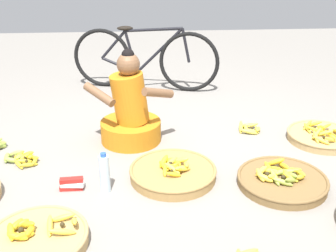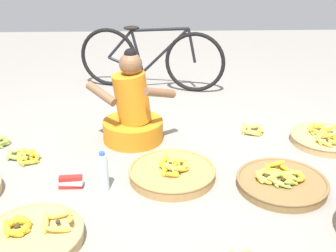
# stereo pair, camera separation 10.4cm
# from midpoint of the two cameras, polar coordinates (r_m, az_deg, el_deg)

# --- Properties ---
(ground_plane) EXTENTS (10.00, 10.00, 0.00)m
(ground_plane) POSITION_cam_midpoint_polar(r_m,az_deg,el_deg) (3.42, -1.12, -3.98)
(ground_plane) COLOR gray
(vendor_woman_front) EXTENTS (0.75, 0.52, 0.81)m
(vendor_woman_front) POSITION_cam_midpoint_polar(r_m,az_deg,el_deg) (3.58, -6.00, 1.81)
(vendor_woman_front) COLOR orange
(vendor_woman_front) RESTS_ON ground
(bicycle_leaning) EXTENTS (1.66, 0.46, 0.73)m
(bicycle_leaning) POSITION_cam_midpoint_polar(r_m,az_deg,el_deg) (4.85, -3.83, 9.13)
(bicycle_leaning) COLOR black
(bicycle_leaning) RESTS_ON ground
(banana_basket_back_center) EXTENTS (0.64, 0.64, 0.14)m
(banana_basket_back_center) POSITION_cam_midpoint_polar(r_m,az_deg,el_deg) (3.10, 14.33, -7.13)
(banana_basket_back_center) COLOR brown
(banana_basket_back_center) RESTS_ON ground
(banana_basket_front_left) EXTENTS (0.64, 0.64, 0.15)m
(banana_basket_front_left) POSITION_cam_midpoint_polar(r_m,az_deg,el_deg) (3.09, -0.29, -6.31)
(banana_basket_front_left) COLOR #A87F47
(banana_basket_front_left) RESTS_ON ground
(banana_basket_back_right) EXTENTS (0.59, 0.59, 0.14)m
(banana_basket_back_right) POSITION_cam_midpoint_polar(r_m,az_deg,el_deg) (3.86, 19.42, -1.27)
(banana_basket_back_right) COLOR tan
(banana_basket_back_right) RESTS_ON ground
(banana_basket_near_bicycle) EXTENTS (0.59, 0.59, 0.16)m
(banana_basket_near_bicycle) POSITION_cam_midpoint_polar(r_m,az_deg,el_deg) (2.60, -18.50, -14.35)
(banana_basket_near_bicycle) COLOR tan
(banana_basket_near_bicycle) RESTS_ON ground
(loose_bananas_front_center) EXTENTS (0.22, 0.20, 0.09)m
(loose_bananas_front_center) POSITION_cam_midpoint_polar(r_m,az_deg,el_deg) (3.89, 10.34, -0.32)
(loose_bananas_front_center) COLOR yellow
(loose_bananas_front_center) RESTS_ON ground
(loose_bananas_back_left) EXTENTS (0.30, 0.26, 0.08)m
(loose_bananas_back_left) POSITION_cam_midpoint_polar(r_m,az_deg,el_deg) (3.53, -20.13, -4.17)
(loose_bananas_back_left) COLOR yellow
(loose_bananas_back_left) RESTS_ON ground
(water_bottle) EXTENTS (0.07, 0.07, 0.30)m
(water_bottle) POSITION_cam_midpoint_polar(r_m,az_deg,el_deg) (2.93, -9.65, -6.40)
(water_bottle) COLOR silver
(water_bottle) RESTS_ON ground
(packet_carton_stack) EXTENTS (0.17, 0.07, 0.09)m
(packet_carton_stack) POSITION_cam_midpoint_polar(r_m,az_deg,el_deg) (3.04, -13.95, -7.69)
(packet_carton_stack) COLOR red
(packet_carton_stack) RESTS_ON ground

